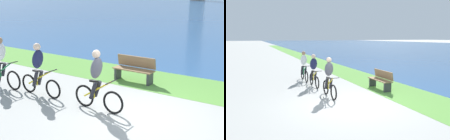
% 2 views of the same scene
% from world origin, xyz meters
% --- Properties ---
extents(ground_plane, '(300.00, 300.00, 0.00)m').
position_xyz_m(ground_plane, '(0.00, 0.00, 0.00)').
color(ground_plane, '#9E9E99').
extents(grass_strip_bayside, '(120.00, 2.42, 0.01)m').
position_xyz_m(grass_strip_bayside, '(0.00, 3.09, 0.00)').
color(grass_strip_bayside, '#59933D').
rests_on(grass_strip_bayside, ground).
extents(cyclist_lead, '(1.59, 0.52, 1.67)m').
position_xyz_m(cyclist_lead, '(-1.19, -0.24, 0.83)').
color(cyclist_lead, black).
rests_on(cyclist_lead, ground).
extents(cyclist_trailing, '(1.65, 0.52, 1.64)m').
position_xyz_m(cyclist_trailing, '(-3.36, -0.29, 0.83)').
color(cyclist_trailing, black).
rests_on(cyclist_trailing, ground).
extents(cyclist_distant_rear, '(1.65, 0.52, 1.70)m').
position_xyz_m(cyclist_distant_rear, '(-4.96, -0.41, 0.84)').
color(cyclist_distant_rear, black).
rests_on(cyclist_distant_rear, ground).
extents(bench_near_path, '(1.50, 0.47, 0.90)m').
position_xyz_m(bench_near_path, '(-1.63, 2.58, 0.45)').
color(bench_near_path, olive).
rests_on(bench_near_path, ground).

